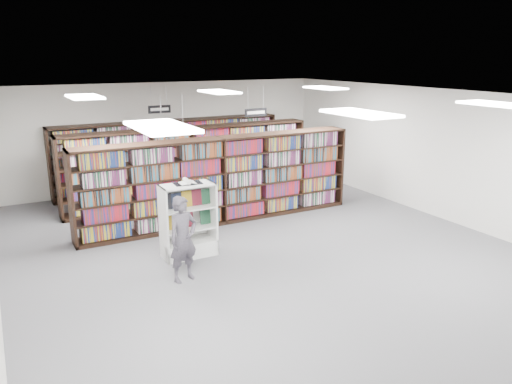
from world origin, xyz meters
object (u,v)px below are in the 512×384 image
shopper (183,239)px  open_book (187,182)px  endcap_display (188,232)px  bookshelf_row_near (221,180)px

shopper → open_book: bearing=48.8°
endcap_display → open_book: 1.05m
endcap_display → shopper: 1.22m
bookshelf_row_near → open_book: 2.23m
bookshelf_row_near → open_book: (-1.45, -1.62, 0.49)m
open_book → endcap_display: bearing=-154.0°
bookshelf_row_near → shopper: (-1.97, -2.70, -0.26)m
open_book → shopper: size_ratio=0.36×
open_book → shopper: 1.42m
shopper → endcap_display: bearing=49.8°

